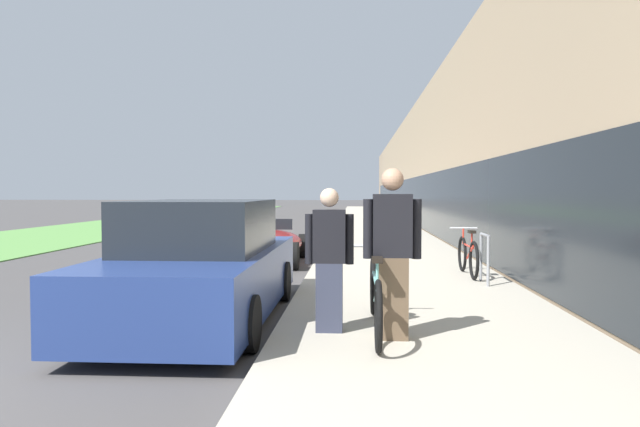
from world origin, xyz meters
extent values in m
cube|color=#B2AA99|center=(5.35, 21.00, 0.06)|extent=(3.62, 70.00, 0.12)
cube|color=tan|center=(12.21, 29.00, 2.90)|extent=(10.00, 70.00, 5.80)
cube|color=#1E2328|center=(7.25, 29.00, 1.25)|extent=(0.10, 63.00, 2.20)
cube|color=#5B9347|center=(-7.10, 25.00, 0.01)|extent=(6.32, 70.00, 0.03)
torus|color=black|center=(4.68, 3.17, 0.48)|extent=(0.06, 0.71, 0.71)
torus|color=black|center=(4.68, 1.43, 0.48)|extent=(0.06, 0.71, 0.71)
cylinder|color=#7AD1C6|center=(4.68, 2.30, 0.69)|extent=(0.04, 1.47, 0.04)
cylinder|color=#7AD1C6|center=(4.68, 1.95, 0.59)|extent=(0.04, 0.88, 0.33)
cylinder|color=#7AD1C6|center=(4.68, 1.75, 0.84)|extent=(0.03, 0.03, 0.29)
cube|color=black|center=(4.68, 1.75, 0.98)|extent=(0.11, 0.22, 0.05)
cylinder|color=#7AD1C6|center=(4.68, 3.03, 0.85)|extent=(0.03, 0.03, 0.31)
cylinder|color=silver|center=(4.68, 3.03, 1.00)|extent=(0.52, 0.03, 0.03)
cube|color=brown|center=(4.84, 1.99, 0.56)|extent=(0.33, 0.24, 0.86)
cube|color=black|center=(4.84, 1.99, 1.32)|extent=(0.40, 0.24, 0.66)
cylinder|color=black|center=(4.59, 1.99, 1.28)|extent=(0.10, 0.10, 0.62)
cylinder|color=black|center=(5.09, 1.99, 1.28)|extent=(0.10, 0.10, 0.62)
sphere|color=tan|center=(4.84, 1.99, 1.80)|extent=(0.23, 0.23, 0.23)
cube|color=#33384C|center=(4.17, 2.26, 0.51)|extent=(0.29, 0.21, 0.76)
cube|color=black|center=(4.17, 2.26, 1.18)|extent=(0.36, 0.21, 0.58)
cylinder|color=black|center=(3.94, 2.26, 1.15)|extent=(0.09, 0.09, 0.55)
cylinder|color=black|center=(4.39, 2.26, 1.15)|extent=(0.09, 0.09, 0.55)
sphere|color=beige|center=(4.17, 2.26, 1.61)|extent=(0.21, 0.21, 0.21)
cylinder|color=gray|center=(6.62, 5.42, 0.53)|extent=(0.05, 0.05, 0.82)
cylinder|color=gray|center=(6.62, 5.97, 0.53)|extent=(0.05, 0.05, 0.82)
cylinder|color=gray|center=(6.62, 5.69, 0.94)|extent=(0.05, 0.55, 0.05)
torus|color=black|center=(6.53, 7.18, 0.47)|extent=(0.06, 0.68, 0.68)
torus|color=black|center=(6.53, 6.08, 0.47)|extent=(0.06, 0.68, 0.68)
cylinder|color=red|center=(6.53, 6.63, 0.67)|extent=(0.04, 0.93, 0.04)
cylinder|color=red|center=(6.53, 6.41, 0.58)|extent=(0.04, 0.56, 0.31)
cylinder|color=red|center=(6.53, 6.28, 0.82)|extent=(0.03, 0.03, 0.28)
cube|color=black|center=(6.53, 6.28, 0.96)|extent=(0.11, 0.22, 0.05)
cylinder|color=red|center=(6.53, 7.09, 0.82)|extent=(0.03, 0.03, 0.30)
cylinder|color=silver|center=(6.53, 7.09, 0.97)|extent=(0.52, 0.03, 0.03)
cube|color=navy|center=(2.47, 3.22, 0.53)|extent=(1.84, 4.67, 0.77)
cube|color=#1E2328|center=(2.47, 3.22, 1.24)|extent=(1.58, 2.33, 0.64)
cylinder|color=black|center=(1.62, 4.62, 0.30)|extent=(0.22, 0.60, 0.60)
cylinder|color=black|center=(3.33, 4.62, 0.30)|extent=(0.22, 0.60, 0.60)
cylinder|color=black|center=(1.62, 1.82, 0.30)|extent=(0.22, 0.60, 0.60)
cylinder|color=black|center=(3.33, 1.82, 0.30)|extent=(0.22, 0.60, 0.60)
ellipsoid|color=maroon|center=(2.33, 9.19, 0.45)|extent=(1.70, 4.03, 0.63)
cube|color=#1E2328|center=(2.33, 9.69, 0.88)|extent=(1.19, 0.04, 0.26)
cylinder|color=black|center=(1.54, 10.36, 0.30)|extent=(0.22, 0.60, 0.60)
cylinder|color=black|center=(3.13, 10.36, 0.30)|extent=(0.22, 0.60, 0.60)
cylinder|color=black|center=(1.54, 8.02, 0.30)|extent=(0.22, 0.60, 0.60)
cylinder|color=black|center=(3.13, 8.02, 0.30)|extent=(0.22, 0.60, 0.60)
camera|label=1|loc=(4.46, -4.00, 1.67)|focal=32.00mm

